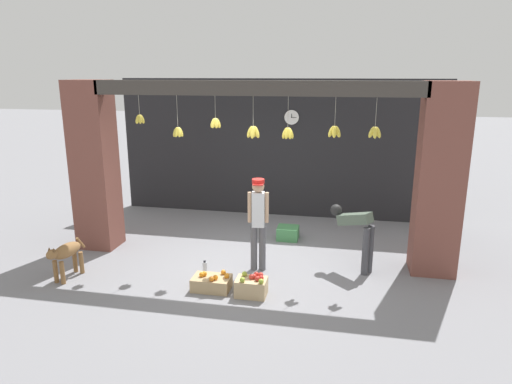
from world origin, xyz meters
TOP-DOWN VIEW (x-y plane):
  - ground_plane at (0.00, 0.00)m, footprint 60.00×60.00m
  - shop_back_wall at (0.00, 2.94)m, footprint 7.29×0.12m
  - shop_pillar_left at (-2.99, 0.30)m, footprint 0.70×0.60m
  - shop_pillar_right at (2.99, 0.30)m, footprint 0.70×0.60m
  - storefront_awning at (0.00, 0.12)m, footprint 5.39×0.29m
  - dog at (-2.76, -1.15)m, footprint 0.31×0.81m
  - shopkeeper at (0.17, -0.22)m, footprint 0.34×0.26m
  - worker_stooping at (1.76, 0.12)m, footprint 0.73×0.56m
  - fruit_crate_oranges at (-0.39, -1.06)m, footprint 0.57×0.38m
  - fruit_crate_apples at (0.24, -1.13)m, footprint 0.46×0.32m
  - produce_box_green at (0.47, 1.32)m, footprint 0.41×0.38m
  - water_bottle at (-0.64, -0.60)m, footprint 0.07×0.07m
  - wall_clock at (0.31, 2.87)m, footprint 0.34×0.03m

SIDE VIEW (x-z plane):
  - ground_plane at x=0.00m, z-range 0.00..0.00m
  - fruit_crate_oranges at x=-0.39m, z-range -0.03..0.25m
  - water_bottle at x=-0.64m, z-range -0.01..0.25m
  - produce_box_green at x=0.47m, z-range 0.00..0.26m
  - fruit_crate_apples at x=0.24m, z-range -0.02..0.31m
  - dog at x=-2.76m, z-range 0.11..0.74m
  - worker_stooping at x=1.76m, z-range 0.17..1.22m
  - shopkeeper at x=0.17m, z-range 0.13..1.69m
  - shop_back_wall at x=0.00m, z-range 0.00..3.09m
  - shop_pillar_left at x=-2.99m, z-range 0.00..3.09m
  - shop_pillar_right at x=2.99m, z-range 0.00..3.09m
  - wall_clock at x=0.31m, z-range 2.09..2.43m
  - storefront_awning at x=0.00m, z-range 2.43..3.38m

